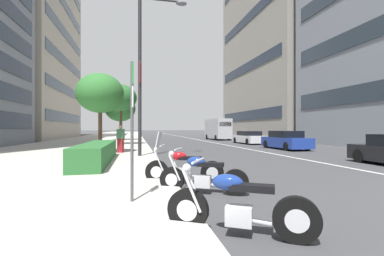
{
  "coord_description": "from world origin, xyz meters",
  "views": [
    {
      "loc": [
        -3.19,
        8.31,
        1.58
      ],
      "look_at": [
        13.63,
        4.69,
        1.6
      ],
      "focal_mm": 24.48,
      "sensor_mm": 36.0,
      "label": 1
    }
  ],
  "objects_px": {
    "motorcycle_nearest_camera": "(237,208)",
    "delivery_van_ahead": "(218,129)",
    "motorcycle_by_sign_pole": "(183,168)",
    "pedestrian_on_plaza": "(121,139)",
    "street_tree_by_lamp_post": "(100,93)",
    "street_tree_mid_sidewalk": "(121,98)",
    "car_mid_block_traffic": "(286,140)",
    "car_approaching_light": "(249,138)",
    "street_tree_near_plaza_corner": "(120,109)",
    "motorcycle_under_tarp": "(202,177)",
    "parking_sign_by_curb": "(132,114)",
    "street_lamp_with_banners": "(147,61)"
  },
  "relations": [
    {
      "from": "motorcycle_nearest_camera",
      "to": "delivery_van_ahead",
      "type": "xyz_separation_m",
      "value": [
        30.71,
        -9.53,
        1.09
      ]
    },
    {
      "from": "motorcycle_by_sign_pole",
      "to": "pedestrian_on_plaza",
      "type": "bearing_deg",
      "value": -58.41
    },
    {
      "from": "street_tree_by_lamp_post",
      "to": "street_tree_mid_sidewalk",
      "type": "xyz_separation_m",
      "value": [
        8.26,
        -0.72,
        0.69
      ]
    },
    {
      "from": "delivery_van_ahead",
      "to": "pedestrian_on_plaza",
      "type": "distance_m",
      "value": 21.9
    },
    {
      "from": "car_mid_block_traffic",
      "to": "delivery_van_ahead",
      "type": "height_order",
      "value": "delivery_van_ahead"
    },
    {
      "from": "motorcycle_by_sign_pole",
      "to": "street_tree_by_lamp_post",
      "type": "height_order",
      "value": "street_tree_by_lamp_post"
    },
    {
      "from": "motorcycle_by_sign_pole",
      "to": "street_tree_mid_sidewalk",
      "type": "relative_size",
      "value": 0.41
    },
    {
      "from": "motorcycle_by_sign_pole",
      "to": "car_mid_block_traffic",
      "type": "bearing_deg",
      "value": -115.64
    },
    {
      "from": "delivery_van_ahead",
      "to": "pedestrian_on_plaza",
      "type": "relative_size",
      "value": 3.62
    },
    {
      "from": "car_approaching_light",
      "to": "delivery_van_ahead",
      "type": "bearing_deg",
      "value": 0.84
    },
    {
      "from": "delivery_van_ahead",
      "to": "street_tree_near_plaza_corner",
      "type": "relative_size",
      "value": 1.07
    },
    {
      "from": "street_tree_mid_sidewalk",
      "to": "pedestrian_on_plaza",
      "type": "distance_m",
      "value": 8.81
    },
    {
      "from": "motorcycle_under_tarp",
      "to": "parking_sign_by_curb",
      "type": "height_order",
      "value": "parking_sign_by_curb"
    },
    {
      "from": "car_approaching_light",
      "to": "street_tree_by_lamp_post",
      "type": "relative_size",
      "value": 1.02
    },
    {
      "from": "street_lamp_with_banners",
      "to": "pedestrian_on_plaza",
      "type": "xyz_separation_m",
      "value": [
        2.04,
        1.44,
        -4.15
      ]
    },
    {
      "from": "car_mid_block_traffic",
      "to": "parking_sign_by_curb",
      "type": "relative_size",
      "value": 1.61
    },
    {
      "from": "motorcycle_nearest_camera",
      "to": "car_approaching_light",
      "type": "height_order",
      "value": "car_approaching_light"
    },
    {
      "from": "motorcycle_nearest_camera",
      "to": "motorcycle_by_sign_pole",
      "type": "relative_size",
      "value": 0.91
    },
    {
      "from": "delivery_van_ahead",
      "to": "street_tree_near_plaza_corner",
      "type": "xyz_separation_m",
      "value": [
        -1.07,
        12.86,
        2.48
      ]
    },
    {
      "from": "motorcycle_nearest_camera",
      "to": "motorcycle_under_tarp",
      "type": "height_order",
      "value": "motorcycle_nearest_camera"
    },
    {
      "from": "street_tree_near_plaza_corner",
      "to": "motorcycle_nearest_camera",
      "type": "bearing_deg",
      "value": -173.59
    },
    {
      "from": "car_mid_block_traffic",
      "to": "street_tree_near_plaza_corner",
      "type": "xyz_separation_m",
      "value": [
        15.41,
        12.95,
        3.33
      ]
    },
    {
      "from": "car_mid_block_traffic",
      "to": "street_tree_near_plaza_corner",
      "type": "bearing_deg",
      "value": 39.77
    },
    {
      "from": "motorcycle_by_sign_pole",
      "to": "parking_sign_by_curb",
      "type": "height_order",
      "value": "parking_sign_by_curb"
    },
    {
      "from": "car_mid_block_traffic",
      "to": "pedestrian_on_plaza",
      "type": "height_order",
      "value": "pedestrian_on_plaza"
    },
    {
      "from": "street_tree_mid_sidewalk",
      "to": "car_mid_block_traffic",
      "type": "bearing_deg",
      "value": -116.73
    },
    {
      "from": "motorcycle_under_tarp",
      "to": "motorcycle_by_sign_pole",
      "type": "bearing_deg",
      "value": -52.24
    },
    {
      "from": "motorcycle_nearest_camera",
      "to": "delivery_van_ahead",
      "type": "distance_m",
      "value": 32.17
    },
    {
      "from": "motorcycle_under_tarp",
      "to": "delivery_van_ahead",
      "type": "height_order",
      "value": "delivery_van_ahead"
    },
    {
      "from": "motorcycle_nearest_camera",
      "to": "street_tree_near_plaza_corner",
      "type": "xyz_separation_m",
      "value": [
        29.64,
        3.33,
        3.57
      ]
    },
    {
      "from": "motorcycle_under_tarp",
      "to": "motorcycle_by_sign_pole",
      "type": "relative_size",
      "value": 0.93
    },
    {
      "from": "car_mid_block_traffic",
      "to": "car_approaching_light",
      "type": "distance_m",
      "value": 6.99
    },
    {
      "from": "street_tree_by_lamp_post",
      "to": "pedestrian_on_plaza",
      "type": "xyz_separation_m",
      "value": [
        0.11,
        -1.13,
        -2.62
      ]
    },
    {
      "from": "car_approaching_light",
      "to": "street_tree_mid_sidewalk",
      "type": "distance_m",
      "value": 13.09
    },
    {
      "from": "parking_sign_by_curb",
      "to": "street_tree_by_lamp_post",
      "type": "height_order",
      "value": "street_tree_by_lamp_post"
    },
    {
      "from": "car_mid_block_traffic",
      "to": "street_tree_by_lamp_post",
      "type": "distance_m",
      "value": 13.56
    },
    {
      "from": "motorcycle_nearest_camera",
      "to": "street_tree_near_plaza_corner",
      "type": "bearing_deg",
      "value": -54.34
    },
    {
      "from": "motorcycle_under_tarp",
      "to": "street_lamp_with_banners",
      "type": "xyz_separation_m",
      "value": [
        7.74,
        1.0,
        4.7
      ]
    },
    {
      "from": "delivery_van_ahead",
      "to": "parking_sign_by_curb",
      "type": "xyz_separation_m",
      "value": [
        -29.06,
        11.05,
        0.36
      ]
    },
    {
      "from": "car_approaching_light",
      "to": "parking_sign_by_curb",
      "type": "xyz_separation_m",
      "value": [
        -19.57,
        11.32,
        1.24
      ]
    },
    {
      "from": "street_lamp_with_banners",
      "to": "pedestrian_on_plaza",
      "type": "relative_size",
      "value": 5.19
    },
    {
      "from": "car_mid_block_traffic",
      "to": "street_tree_mid_sidewalk",
      "type": "relative_size",
      "value": 0.83
    },
    {
      "from": "street_lamp_with_banners",
      "to": "street_tree_by_lamp_post",
      "type": "relative_size",
      "value": 1.82
    },
    {
      "from": "motorcycle_under_tarp",
      "to": "street_lamp_with_banners",
      "type": "relative_size",
      "value": 0.24
    },
    {
      "from": "motorcycle_nearest_camera",
      "to": "car_approaching_light",
      "type": "xyz_separation_m",
      "value": [
        21.22,
        -9.8,
        0.2
      ]
    },
    {
      "from": "motorcycle_nearest_camera",
      "to": "car_approaching_light",
      "type": "relative_size",
      "value": 0.43
    },
    {
      "from": "motorcycle_by_sign_pole",
      "to": "street_tree_mid_sidewalk",
      "type": "distance_m",
      "value": 17.36
    },
    {
      "from": "motorcycle_nearest_camera",
      "to": "street_tree_by_lamp_post",
      "type": "distance_m",
      "value": 13.07
    },
    {
      "from": "car_mid_block_traffic",
      "to": "car_approaching_light",
      "type": "height_order",
      "value": "car_mid_block_traffic"
    },
    {
      "from": "parking_sign_by_curb",
      "to": "street_lamp_with_banners",
      "type": "bearing_deg",
      "value": -4.22
    }
  ]
}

